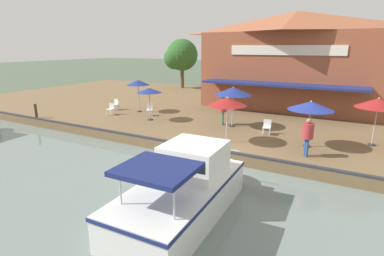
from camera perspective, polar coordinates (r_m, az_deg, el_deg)
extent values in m
plane|color=#4C5B47|center=(14.92, 3.72, -6.51)|extent=(220.00, 220.00, 0.00)
cube|color=brown|center=(24.85, 14.59, 2.59)|extent=(22.00, 56.00, 0.60)
cube|color=#2D2D33|center=(14.78, 3.93, -4.04)|extent=(0.20, 50.40, 0.10)
cube|color=brown|center=(26.85, 18.62, 10.37)|extent=(7.15, 13.57, 6.04)
pyramid|color=#9E5638|center=(26.86, 19.35, 18.56)|extent=(7.51, 14.25, 1.65)
cube|color=navy|center=(22.55, 16.34, 7.94)|extent=(1.80, 11.53, 0.16)
cube|color=silver|center=(23.24, 17.27, 13.97)|extent=(0.08, 8.14, 0.70)
cylinder|color=#B7B7B7|center=(19.02, 7.74, 3.71)|extent=(0.06, 0.06, 2.34)
cylinder|color=#2D2D33|center=(19.27, 7.62, 0.39)|extent=(0.36, 0.36, 0.06)
cone|color=navy|center=(18.83, 7.86, 6.98)|extent=(2.30, 2.30, 0.48)
cone|color=yellow|center=(18.83, 7.86, 7.04)|extent=(1.43, 1.43, 0.39)
sphere|color=yellow|center=(18.80, 7.88, 7.71)|extent=(0.08, 0.08, 0.08)
cylinder|color=#B7B7B7|center=(15.78, 6.64, 1.23)|extent=(0.06, 0.06, 2.26)
cylinder|color=#2D2D33|center=(16.08, 6.52, -2.57)|extent=(0.36, 0.36, 0.06)
cone|color=maroon|center=(15.56, 6.76, 5.04)|extent=(2.01, 2.01, 0.42)
cone|color=white|center=(15.56, 6.76, 5.11)|extent=(1.24, 1.24, 0.33)
sphere|color=white|center=(15.53, 6.78, 5.79)|extent=(0.08, 0.08, 0.08)
cylinder|color=#B7B7B7|center=(23.70, -10.13, 5.87)|extent=(0.06, 0.06, 2.34)
cylinder|color=#2D2D33|center=(23.90, -10.01, 3.17)|extent=(0.36, 0.36, 0.06)
cone|color=navy|center=(23.55, -10.26, 8.54)|extent=(1.78, 1.78, 0.39)
cone|color=yellow|center=(23.54, -10.26, 8.58)|extent=(1.10, 1.10, 0.31)
sphere|color=yellow|center=(23.53, -10.28, 9.01)|extent=(0.08, 0.08, 0.08)
cylinder|color=#B7B7B7|center=(20.82, -8.05, 4.37)|extent=(0.06, 0.06, 2.12)
cylinder|color=#2D2D33|center=(21.03, -7.95, 1.62)|extent=(0.36, 0.36, 0.06)
cone|color=navy|center=(20.65, -8.16, 7.12)|extent=(1.71, 1.71, 0.32)
cone|color=yellow|center=(20.65, -8.16, 7.18)|extent=(1.06, 1.06, 0.26)
sphere|color=yellow|center=(20.63, -8.17, 7.57)|extent=(0.08, 0.08, 0.08)
cylinder|color=#B7B7B7|center=(16.05, 21.34, 0.38)|extent=(0.06, 0.06, 2.19)
cylinder|color=#2D2D33|center=(16.33, 20.99, -3.23)|extent=(0.36, 0.36, 0.06)
cone|color=navy|center=(15.83, 21.70, 3.98)|extent=(2.21, 2.21, 0.42)
cone|color=white|center=(15.83, 21.71, 4.05)|extent=(1.37, 1.37, 0.34)
sphere|color=white|center=(15.80, 21.77, 4.73)|extent=(0.08, 0.08, 0.08)
cylinder|color=#B7B7B7|center=(17.77, 31.48, 0.68)|extent=(0.06, 0.06, 2.28)
cylinder|color=#2D2D33|center=(18.04, 30.99, -2.74)|extent=(0.36, 0.36, 0.06)
cone|color=maroon|center=(17.57, 31.95, 4.06)|extent=(2.14, 2.14, 0.48)
cone|color=white|center=(17.57, 31.96, 4.13)|extent=(1.33, 1.33, 0.39)
sphere|color=white|center=(17.54, 32.06, 4.83)|extent=(0.08, 0.08, 0.08)
cube|color=white|center=(17.60, 14.55, -0.78)|extent=(0.04, 0.04, 0.42)
cube|color=white|center=(17.65, 13.27, -0.66)|extent=(0.04, 0.04, 0.42)
cube|color=white|center=(17.98, 14.72, -0.46)|extent=(0.04, 0.04, 0.42)
cube|color=white|center=(18.03, 13.46, -0.33)|extent=(0.04, 0.04, 0.42)
cube|color=white|center=(17.76, 14.04, 0.10)|extent=(0.49, 0.49, 0.05)
cube|color=white|center=(17.90, 14.18, 0.95)|extent=(0.09, 0.44, 0.40)
cube|color=white|center=(24.67, -14.50, 3.72)|extent=(0.04, 0.04, 0.42)
cube|color=white|center=(24.96, -15.12, 3.81)|extent=(0.04, 0.04, 0.42)
cube|color=white|center=(24.93, -13.82, 3.88)|extent=(0.04, 0.04, 0.42)
cube|color=white|center=(25.22, -14.44, 3.97)|extent=(0.04, 0.04, 0.42)
cube|color=white|center=(24.90, -14.50, 4.33)|extent=(0.48, 0.48, 0.05)
cube|color=white|center=(25.00, -14.19, 4.91)|extent=(0.08, 0.44, 0.40)
cube|color=white|center=(22.91, -15.15, 2.82)|extent=(0.04, 0.04, 0.42)
cube|color=white|center=(23.15, -15.94, 2.89)|extent=(0.04, 0.04, 0.42)
cube|color=white|center=(23.22, -14.56, 3.02)|extent=(0.04, 0.04, 0.42)
cube|color=white|center=(23.46, -15.35, 3.09)|extent=(0.04, 0.04, 0.42)
cube|color=white|center=(23.14, -15.29, 3.47)|extent=(0.49, 0.49, 0.05)
cube|color=white|center=(23.25, -15.03, 4.11)|extent=(0.09, 0.44, 0.40)
cube|color=white|center=(22.05, -7.69, 2.75)|extent=(0.05, 0.05, 0.42)
cube|color=white|center=(22.13, -8.71, 2.76)|extent=(0.05, 0.05, 0.42)
cube|color=white|center=(22.43, -7.49, 2.97)|extent=(0.05, 0.05, 0.42)
cube|color=white|center=(22.51, -8.48, 2.98)|extent=(0.05, 0.05, 0.42)
cube|color=white|center=(22.24, -8.11, 3.40)|extent=(0.58, 0.58, 0.05)
cube|color=white|center=(22.38, -8.03, 4.07)|extent=(0.22, 0.42, 0.40)
cylinder|color=#2D5193|center=(14.71, 21.08, -3.56)|extent=(0.13, 0.13, 0.87)
cylinder|color=#2D5193|center=(14.86, 20.78, -3.34)|extent=(0.13, 0.13, 0.87)
cylinder|color=#B23338|center=(14.57, 21.22, -0.53)|extent=(0.51, 0.51, 0.69)
sphere|color=#9E7051|center=(14.46, 21.39, 1.23)|extent=(0.24, 0.24, 0.24)
cylinder|color=#337547|center=(19.64, 5.89, 1.94)|extent=(0.13, 0.13, 0.87)
cylinder|color=#337547|center=(19.47, 5.88, 1.82)|extent=(0.13, 0.13, 0.87)
cylinder|color=#B23338|center=(19.39, 5.95, 4.12)|extent=(0.51, 0.51, 0.69)
sphere|color=tan|center=(19.31, 5.99, 5.46)|extent=(0.24, 0.24, 0.24)
cube|color=white|center=(10.10, -2.18, -13.51)|extent=(5.70, 2.65, 1.15)
ellipsoid|color=white|center=(12.39, 4.18, -7.91)|extent=(2.06, 2.40, 1.15)
cube|color=navy|center=(9.87, -2.21, -10.99)|extent=(5.77, 2.69, 0.10)
cube|color=white|center=(10.43, 0.41, -5.81)|extent=(2.01, 2.03, 1.07)
cube|color=black|center=(9.60, -2.14, -6.87)|extent=(0.12, 1.72, 0.38)
cube|color=navy|center=(8.39, -6.70, -7.77)|extent=(1.93, 2.15, 0.14)
cylinder|color=silver|center=(7.78, -3.44, -13.81)|extent=(0.05, 0.05, 1.01)
cylinder|color=silver|center=(8.68, -13.51, -10.97)|extent=(0.05, 0.05, 1.01)
cylinder|color=silver|center=(12.27, 4.68, -3.76)|extent=(0.11, 1.97, 0.04)
cylinder|color=#473323|center=(24.05, -27.59, 2.84)|extent=(0.18, 0.18, 0.96)
cylinder|color=#2D2D33|center=(23.97, -27.74, 4.01)|extent=(0.22, 0.22, 0.04)
cylinder|color=brown|center=(37.52, -1.87, 9.62)|extent=(0.43, 0.43, 2.56)
sphere|color=#2D6028|center=(37.36, -1.90, 13.75)|extent=(3.80, 3.80, 3.80)
sphere|color=#2D6028|center=(37.01, -3.29, 13.13)|extent=(2.66, 2.66, 2.66)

